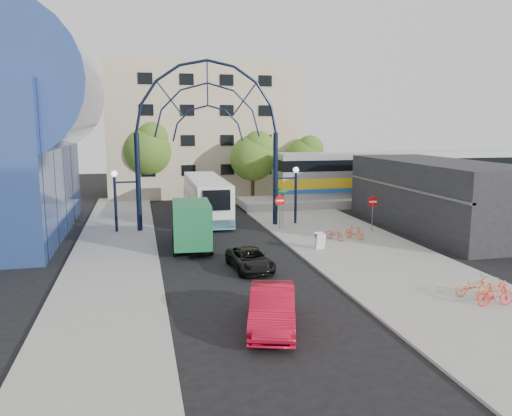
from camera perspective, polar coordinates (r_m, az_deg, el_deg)
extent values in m
plane|color=black|center=(23.56, -0.51, -9.19)|extent=(120.00, 120.00, 0.00)
cube|color=gray|center=(29.79, 12.98, -5.32)|extent=(8.00, 56.00, 0.12)
cube|color=gray|center=(28.81, -16.02, -5.95)|extent=(5.00, 50.00, 0.12)
cylinder|color=black|center=(36.01, -13.31, 2.77)|extent=(0.36, 0.36, 7.00)
cylinder|color=black|center=(37.35, 2.23, 3.25)|extent=(0.36, 0.36, 7.00)
cylinder|color=black|center=(36.24, -15.75, 0.32)|extent=(0.20, 0.20, 4.00)
cylinder|color=black|center=(37.99, 4.54, 1.05)|extent=(0.20, 0.20, 4.00)
sphere|color=white|center=(35.97, -15.91, 3.78)|extent=(0.44, 0.44, 0.44)
sphere|color=white|center=(37.74, 4.59, 4.36)|extent=(0.44, 0.44, 0.44)
cylinder|color=slate|center=(35.71, 2.75, -0.73)|extent=(0.06, 0.06, 2.20)
cylinder|color=red|center=(35.55, 2.77, 0.85)|extent=(0.80, 0.04, 0.80)
cube|color=white|center=(35.52, 2.78, 0.84)|extent=(0.55, 0.02, 0.12)
cylinder|color=slate|center=(36.10, 13.15, -0.86)|extent=(0.06, 0.06, 2.20)
cylinder|color=red|center=(35.94, 13.21, 0.70)|extent=(0.76, 0.04, 0.76)
cube|color=white|center=(35.91, 13.23, 0.70)|extent=(0.55, 0.02, 0.12)
cylinder|color=slate|center=(36.34, 3.10, -0.08)|extent=(0.05, 0.05, 2.80)
cube|color=#146626|center=(36.15, 3.12, 1.95)|extent=(0.70, 0.03, 0.18)
cube|color=#146626|center=(36.18, 3.12, 1.56)|extent=(0.03, 0.70, 0.18)
cube|color=white|center=(30.32, 7.44, -3.80)|extent=(0.55, 0.26, 0.99)
cube|color=white|center=(30.63, 7.21, -3.66)|extent=(0.55, 0.26, 0.99)
cube|color=#1E59A5|center=(30.41, 7.33, -3.12)|extent=(0.55, 0.42, 0.14)
cylinder|color=#2F488F|center=(37.54, -24.71, 12.38)|extent=(9.00, 16.00, 9.00)
cube|color=black|center=(38.38, 19.93, 1.35)|extent=(6.00, 16.00, 5.00)
cube|color=tan|center=(57.20, -6.38, 8.87)|extent=(20.00, 12.00, 14.00)
cube|color=gray|center=(50.88, 16.23, 1.02)|extent=(32.00, 5.00, 0.80)
cube|color=#B7B7BC|center=(50.59, 16.36, 3.82)|extent=(25.00, 3.00, 4.20)
cube|color=gold|center=(50.65, 16.33, 3.15)|extent=(25.10, 3.05, 0.90)
cube|color=black|center=(50.50, 16.41, 4.95)|extent=(25.05, 3.05, 1.00)
cube|color=#1E59A5|center=(50.72, 16.29, 2.36)|extent=(25.10, 3.05, 0.35)
cylinder|color=#382314|center=(49.41, -0.38, 2.16)|extent=(0.36, 0.36, 2.52)
sphere|color=#44641A|center=(49.11, -0.38, 5.73)|extent=(4.48, 4.48, 4.48)
sphere|color=#44641A|center=(48.88, 0.27, 7.03)|extent=(3.08, 3.08, 3.08)
cylinder|color=#382314|center=(52.14, -12.16, 2.54)|extent=(0.36, 0.36, 2.88)
sphere|color=#44641A|center=(51.85, -12.30, 6.40)|extent=(5.12, 5.12, 5.12)
sphere|color=#44641A|center=(51.52, -11.78, 7.82)|extent=(3.52, 3.52, 3.52)
cylinder|color=#382314|center=(52.96, 5.48, 2.51)|extent=(0.36, 0.36, 2.34)
sphere|color=#44641A|center=(52.69, 5.53, 5.60)|extent=(4.16, 4.16, 4.16)
sphere|color=#44641A|center=(52.51, 6.18, 6.72)|extent=(2.86, 2.86, 2.86)
cube|color=white|center=(40.80, -5.69, 1.33)|extent=(2.77, 11.85, 2.98)
cube|color=#539BB9|center=(40.99, -5.66, -0.37)|extent=(2.80, 11.85, 0.72)
cube|color=black|center=(40.72, -5.70, 2.19)|extent=(2.82, 11.62, 0.93)
cube|color=black|center=(34.85, -4.52, 0.90)|extent=(1.94, 0.17, 1.44)
cube|color=black|center=(46.59, -6.56, 2.14)|extent=(2.47, 0.22, 1.64)
cylinder|color=black|center=(44.48, -7.87, 0.26)|extent=(0.30, 0.99, 0.99)
cylinder|color=black|center=(44.75, -4.60, 0.38)|extent=(0.30, 0.99, 0.99)
cylinder|color=black|center=(36.59, -6.82, -1.70)|extent=(0.30, 0.99, 0.99)
cylinder|color=black|center=(36.92, -2.87, -1.54)|extent=(0.30, 0.99, 0.99)
cube|color=black|center=(32.92, -7.55, -2.08)|extent=(2.21, 2.30, 1.99)
cube|color=black|center=(33.91, -7.64, -1.04)|extent=(1.81, 0.20, 0.91)
cube|color=#1B693B|center=(30.12, -7.37, -1.75)|extent=(2.42, 4.29, 2.54)
cylinder|color=black|center=(32.75, -9.34, -3.18)|extent=(0.29, 0.88, 0.87)
cylinder|color=black|center=(32.83, -5.69, -3.08)|extent=(0.29, 0.88, 0.87)
cylinder|color=black|center=(29.31, -9.27, -4.68)|extent=(0.29, 0.88, 0.87)
cylinder|color=black|center=(29.40, -5.19, -4.55)|extent=(0.29, 0.88, 0.87)
imported|color=black|center=(26.33, -0.68, -5.90)|extent=(2.14, 4.16, 1.12)
imported|color=#B20A23|center=(19.03, 1.88, -11.34)|extent=(2.88, 4.99, 1.56)
imported|color=#CD3F29|center=(32.97, 9.00, -2.93)|extent=(1.14, 1.63, 0.81)
imported|color=#E65B2E|center=(33.54, 11.18, -2.71)|extent=(1.14, 1.49, 0.90)
imported|color=orange|center=(24.10, 23.57, -8.12)|extent=(1.76, 0.62, 0.92)
imported|color=red|center=(23.18, 25.73, -8.88)|extent=(1.68, 0.63, 0.98)
imported|color=orange|center=(24.08, 25.39, -8.36)|extent=(1.62, 0.62, 0.84)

